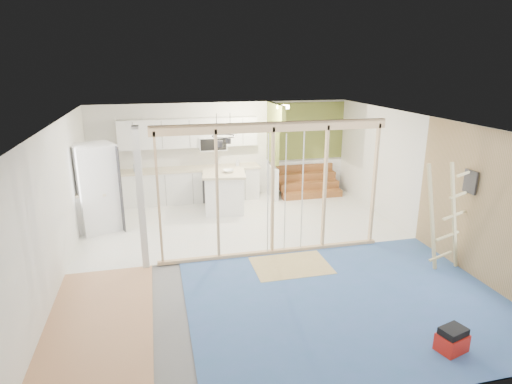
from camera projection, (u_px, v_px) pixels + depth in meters
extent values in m
cube|color=slate|center=(257.00, 255.00, 8.34)|extent=(7.00, 8.00, 0.01)
cube|color=silver|center=(257.00, 122.00, 7.58)|extent=(7.00, 8.00, 0.01)
cube|color=silver|center=(223.00, 151.00, 11.68)|extent=(7.00, 0.01, 2.60)
cube|color=silver|center=(352.00, 306.00, 4.24)|extent=(7.00, 0.01, 2.60)
cube|color=silver|center=(55.00, 206.00, 7.18)|extent=(0.01, 8.00, 2.60)
cube|color=silver|center=(423.00, 180.00, 8.75)|extent=(0.01, 8.00, 2.60)
cube|color=white|center=(237.00, 220.00, 10.20)|extent=(7.00, 4.00, 0.02)
cube|color=#4361A5|center=(349.00, 302.00, 6.70)|extent=(5.00, 4.00, 0.02)
cube|color=tan|center=(97.00, 336.00, 5.86)|extent=(1.50, 4.00, 0.02)
cube|color=tan|center=(291.00, 265.00, 7.89)|extent=(1.40, 1.00, 0.01)
cube|color=#DCB786|center=(273.00, 127.00, 7.68)|extent=(4.40, 0.09, 0.18)
cube|color=#DCB786|center=(272.00, 252.00, 8.39)|extent=(4.40, 0.09, 0.06)
cube|color=silver|center=(141.00, 200.00, 7.49)|extent=(0.12, 0.14, 2.60)
cube|color=#DCB786|center=(158.00, 199.00, 7.56)|extent=(0.04, 0.09, 2.40)
cube|color=#DCB786|center=(217.00, 195.00, 7.79)|extent=(0.04, 0.09, 2.40)
cube|color=#DCB786|center=(273.00, 191.00, 8.03)|extent=(0.05, 0.09, 2.40)
cube|color=#DCB786|center=(325.00, 187.00, 8.26)|extent=(0.04, 0.09, 2.40)
cube|color=#DCB786|center=(374.00, 184.00, 8.50)|extent=(0.04, 0.09, 2.40)
cylinder|color=silver|center=(268.00, 196.00, 8.00)|extent=(0.02, 0.02, 2.35)
cylinder|color=silver|center=(302.00, 192.00, 8.20)|extent=(0.02, 0.02, 2.35)
cylinder|color=silver|center=(285.00, 194.00, 8.11)|extent=(0.02, 0.02, 2.35)
cube|color=white|center=(192.00, 186.00, 11.45)|extent=(3.60, 0.60, 0.88)
cube|color=beige|center=(191.00, 169.00, 11.32)|extent=(3.66, 0.64, 0.05)
cube|color=white|center=(97.00, 205.00, 9.91)|extent=(0.60, 1.60, 0.88)
cube|color=beige|center=(95.00, 186.00, 9.78)|extent=(0.64, 1.64, 0.05)
cube|color=white|center=(189.00, 133.00, 11.15)|extent=(3.60, 0.34, 0.75)
cube|color=white|center=(212.00, 143.00, 11.34)|extent=(0.72, 0.38, 0.36)
cube|color=black|center=(214.00, 145.00, 11.16)|extent=(0.68, 0.02, 0.30)
cube|color=olive|center=(273.00, 133.00, 11.41)|extent=(0.10, 0.90, 1.60)
cube|color=white|center=(272.00, 182.00, 11.80)|extent=(0.10, 0.90, 0.90)
cube|color=olive|center=(281.00, 115.00, 10.60)|extent=(0.10, 0.50, 0.50)
cube|color=olive|center=(306.00, 131.00, 12.06)|extent=(2.20, 0.04, 1.60)
cube|color=white|center=(305.00, 176.00, 12.44)|extent=(2.20, 0.04, 0.90)
cube|color=brown|center=(312.00, 195.00, 11.81)|extent=(1.70, 0.26, 0.20)
cube|color=brown|center=(309.00, 185.00, 12.00)|extent=(1.70, 0.26, 0.20)
cube|color=brown|center=(306.00, 176.00, 12.18)|extent=(1.70, 0.26, 0.20)
cube|color=brown|center=(303.00, 167.00, 12.36)|extent=(1.70, 0.26, 0.20)
torus|color=black|center=(224.00, 136.00, 9.44)|extent=(0.52, 0.52, 0.02)
cylinder|color=black|center=(217.00, 125.00, 9.34)|extent=(0.01, 0.01, 0.50)
cylinder|color=black|center=(230.00, 124.00, 9.40)|extent=(0.01, 0.01, 0.50)
cylinder|color=#37363B|center=(220.00, 144.00, 9.37)|extent=(0.14, 0.14, 0.14)
cylinder|color=#37363B|center=(228.00, 141.00, 9.60)|extent=(0.12, 0.12, 0.12)
cube|color=tan|center=(496.00, 212.00, 6.88)|extent=(0.02, 4.00, 2.60)
cube|color=#37363B|center=(471.00, 182.00, 7.33)|extent=(0.04, 0.30, 0.40)
cylinder|color=#FFEABF|center=(283.00, 107.00, 10.70)|extent=(0.32, 0.32, 0.08)
cube|color=white|center=(96.00, 188.00, 9.36)|extent=(1.09, 1.07, 1.94)
cube|color=#37363B|center=(116.00, 187.00, 9.46)|extent=(0.31, 0.73, 1.90)
cube|color=white|center=(224.00, 194.00, 10.67)|extent=(1.05, 1.05, 0.94)
cube|color=beige|center=(224.00, 174.00, 10.52)|extent=(1.18, 1.18, 0.05)
imported|color=white|center=(229.00, 171.00, 10.51)|extent=(0.28, 0.28, 0.07)
imported|color=#A4ACB7|center=(135.00, 167.00, 10.88)|extent=(0.12, 0.12, 0.28)
imported|color=silver|center=(238.00, 162.00, 11.52)|extent=(0.13, 0.13, 0.21)
cube|color=#B61A10|center=(452.00, 343.00, 5.54)|extent=(0.43, 0.36, 0.26)
cube|color=black|center=(453.00, 331.00, 5.49)|extent=(0.38, 0.32, 0.09)
cube|color=tan|center=(432.00, 219.00, 7.40)|extent=(0.48, 0.09, 2.00)
cube|color=tan|center=(454.00, 217.00, 7.50)|extent=(0.48, 0.09, 2.00)
cube|color=tan|center=(441.00, 256.00, 7.68)|extent=(0.48, 0.09, 0.13)
cube|color=tan|center=(447.00, 236.00, 7.59)|extent=(0.48, 0.09, 0.13)
cube|color=tan|center=(454.00, 215.00, 7.49)|extent=(0.48, 0.09, 0.13)
cube|color=tan|center=(461.00, 194.00, 7.40)|extent=(0.48, 0.09, 0.13)
cube|color=tan|center=(468.00, 172.00, 7.30)|extent=(0.48, 0.09, 0.13)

